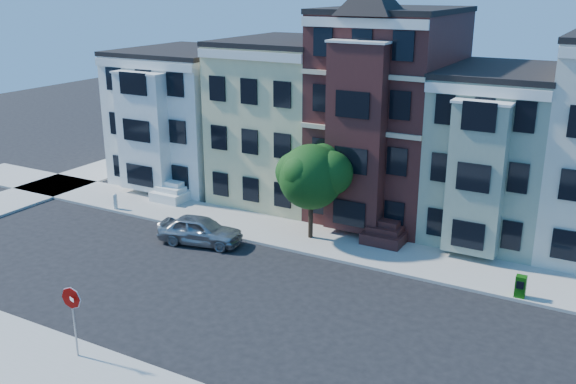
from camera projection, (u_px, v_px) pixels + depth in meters
The scene contains 11 objects.
ground at pixel (264, 308), 28.14m from camera, with size 120.00×120.00×0.00m, color black.
far_sidewalk at pixel (341, 245), 34.76m from camera, with size 60.00×4.00×0.15m, color #9E9B93.
house_white at pixel (190, 117), 45.75m from camera, with size 8.00×9.00×9.00m, color white.
house_yellow at pixel (287, 121), 41.88m from camera, with size 7.00×9.00×10.00m, color beige.
house_brown at pixel (389, 117), 38.32m from camera, with size 7.00×9.00×12.00m, color #421A18.
house_green at pixel (498, 154), 35.76m from camera, with size 6.00×9.00×9.00m, color gray.
street_tree at pixel (311, 181), 34.63m from camera, with size 5.61×5.61×6.52m, color #134910, non-canonical shape.
parked_car at pixel (200, 230), 34.89m from camera, with size 1.87×4.64×1.58m, color #96999E.
newspaper_box at pixel (521, 286), 28.70m from camera, with size 0.46×0.41×1.01m, color #13570C.
fire_hydrant at pixel (115, 203), 40.05m from camera, with size 0.28×0.28×0.78m, color silver.
stop_sign at pixel (74, 318), 23.79m from camera, with size 0.89×0.12×3.23m, color #A70401, non-canonical shape.
Camera 1 is at (13.21, -21.47, 13.56)m, focal length 40.00 mm.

